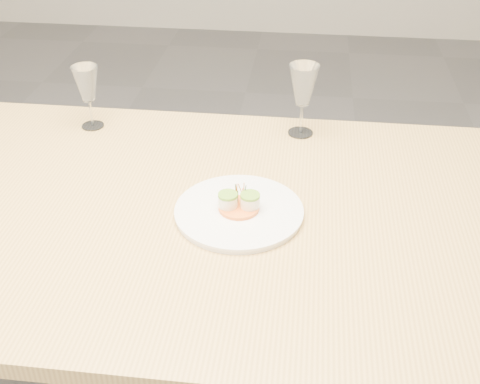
# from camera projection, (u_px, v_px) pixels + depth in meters

# --- Properties ---
(dining_table) EXTENTS (2.40, 1.00, 0.75)m
(dining_table) POSITION_uv_depth(u_px,v_px,m) (140.00, 226.00, 1.47)
(dining_table) COLOR tan
(dining_table) RESTS_ON ground
(dinner_plate) EXTENTS (0.30, 0.30, 0.08)m
(dinner_plate) POSITION_uv_depth(u_px,v_px,m) (239.00, 210.00, 1.39)
(dinner_plate) COLOR white
(dinner_plate) RESTS_ON dining_table
(wine_glass_1) EXTENTS (0.07, 0.07, 0.19)m
(wine_glass_1) POSITION_uv_depth(u_px,v_px,m) (87.00, 85.00, 1.70)
(wine_glass_1) COLOR white
(wine_glass_1) RESTS_ON dining_table
(wine_glass_2) EXTENTS (0.08, 0.08, 0.21)m
(wine_glass_2) POSITION_uv_depth(u_px,v_px,m) (303.00, 87.00, 1.65)
(wine_glass_2) COLOR white
(wine_glass_2) RESTS_ON dining_table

